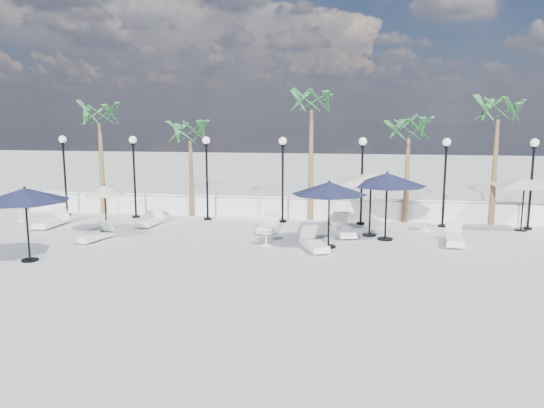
# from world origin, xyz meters

# --- Properties ---
(ground) EXTENTS (100.00, 100.00, 0.00)m
(ground) POSITION_xyz_m (0.00, 0.00, 0.00)
(ground) COLOR #AFB0AB
(ground) RESTS_ON ground
(balustrade) EXTENTS (26.00, 0.30, 1.01)m
(balustrade) POSITION_xyz_m (0.00, 7.50, 0.47)
(balustrade) COLOR silver
(balustrade) RESTS_ON ground
(lamppost_0) EXTENTS (0.36, 0.36, 3.84)m
(lamppost_0) POSITION_xyz_m (-10.50, 6.50, 2.49)
(lamppost_0) COLOR black
(lamppost_0) RESTS_ON ground
(lamppost_1) EXTENTS (0.36, 0.36, 3.84)m
(lamppost_1) POSITION_xyz_m (-7.00, 6.50, 2.49)
(lamppost_1) COLOR black
(lamppost_1) RESTS_ON ground
(lamppost_2) EXTENTS (0.36, 0.36, 3.84)m
(lamppost_2) POSITION_xyz_m (-3.50, 6.50, 2.49)
(lamppost_2) COLOR black
(lamppost_2) RESTS_ON ground
(lamppost_3) EXTENTS (0.36, 0.36, 3.84)m
(lamppost_3) POSITION_xyz_m (0.00, 6.50, 2.49)
(lamppost_3) COLOR black
(lamppost_3) RESTS_ON ground
(lamppost_4) EXTENTS (0.36, 0.36, 3.84)m
(lamppost_4) POSITION_xyz_m (3.50, 6.50, 2.49)
(lamppost_4) COLOR black
(lamppost_4) RESTS_ON ground
(lamppost_5) EXTENTS (0.36, 0.36, 3.84)m
(lamppost_5) POSITION_xyz_m (7.00, 6.50, 2.49)
(lamppost_5) COLOR black
(lamppost_5) RESTS_ON ground
(lamppost_6) EXTENTS (0.36, 0.36, 3.84)m
(lamppost_6) POSITION_xyz_m (10.50, 6.50, 2.49)
(lamppost_6) COLOR black
(lamppost_6) RESTS_ON ground
(palm_0) EXTENTS (2.60, 2.60, 5.50)m
(palm_0) POSITION_xyz_m (-9.00, 7.30, 4.53)
(palm_0) COLOR brown
(palm_0) RESTS_ON ground
(palm_1) EXTENTS (2.60, 2.60, 4.70)m
(palm_1) POSITION_xyz_m (-4.50, 7.30, 3.75)
(palm_1) COLOR brown
(palm_1) RESTS_ON ground
(palm_2) EXTENTS (2.60, 2.60, 6.10)m
(palm_2) POSITION_xyz_m (1.20, 7.30, 5.12)
(palm_2) COLOR brown
(palm_2) RESTS_ON ground
(palm_3) EXTENTS (2.60, 2.60, 4.90)m
(palm_3) POSITION_xyz_m (5.50, 7.30, 3.95)
(palm_3) COLOR brown
(palm_3) RESTS_ON ground
(palm_4) EXTENTS (2.60, 2.60, 5.70)m
(palm_4) POSITION_xyz_m (9.20, 7.30, 4.73)
(palm_4) COLOR brown
(palm_4) RESTS_ON ground
(lounger_0) EXTENTS (0.72, 1.72, 0.63)m
(lounger_0) POSITION_xyz_m (-5.58, 4.81, 0.21)
(lounger_0) COLOR white
(lounger_0) RESTS_ON ground
(lounger_1) EXTENTS (0.94, 1.75, 0.63)m
(lounger_1) POSITION_xyz_m (-6.64, 1.78, 0.21)
(lounger_1) COLOR white
(lounger_1) RESTS_ON ground
(lounger_2) EXTENTS (0.69, 1.98, 0.74)m
(lounger_2) POSITION_xyz_m (-9.74, 3.90, 0.25)
(lounger_2) COLOR white
(lounger_2) RESTS_ON ground
(lounger_3) EXTENTS (0.68, 2.00, 0.74)m
(lounger_3) POSITION_xyz_m (-0.31, 4.46, 0.25)
(lounger_3) COLOR white
(lounger_3) RESTS_ON ground
(lounger_4) EXTENTS (1.25, 1.98, 0.71)m
(lounger_4) POSITION_xyz_m (1.80, 1.65, 0.24)
(lounger_4) COLOR white
(lounger_4) RESTS_ON ground
(lounger_5) EXTENTS (1.11, 2.13, 0.76)m
(lounger_5) POSITION_xyz_m (2.79, 4.13, 0.26)
(lounger_5) COLOR white
(lounger_5) RESTS_ON ground
(lounger_6) EXTENTS (0.90, 2.07, 0.75)m
(lounger_6) POSITION_xyz_m (6.93, 3.27, 0.25)
(lounger_6) COLOR white
(lounger_6) RESTS_ON ground
(side_table_0) EXTENTS (0.46, 0.46, 0.45)m
(side_table_0) POSITION_xyz_m (-12.00, 5.05, 0.27)
(side_table_0) COLOR white
(side_table_0) RESTS_ON ground
(side_table_1) EXTENTS (0.51, 0.51, 0.50)m
(side_table_1) POSITION_xyz_m (-0.03, 2.06, 0.30)
(side_table_1) COLOR white
(side_table_1) RESTS_ON ground
(side_table_2) EXTENTS (0.55, 0.55, 0.53)m
(side_table_2) POSITION_xyz_m (6.17, 5.57, 0.32)
(side_table_2) COLOR white
(side_table_2) RESTS_ON ground
(parasol_navy_left) EXTENTS (2.84, 2.84, 2.51)m
(parasol_navy_left) POSITION_xyz_m (-7.45, -1.24, 2.21)
(parasol_navy_left) COLOR black
(parasol_navy_left) RESTS_ON ground
(parasol_navy_mid) EXTENTS (2.77, 2.77, 2.48)m
(parasol_navy_mid) POSITION_xyz_m (2.28, 2.13, 2.18)
(parasol_navy_mid) COLOR black
(parasol_navy_mid) RESTS_ON ground
(parasol_navy_right) EXTENTS (2.98, 2.98, 2.68)m
(parasol_navy_right) POSITION_xyz_m (4.40, 3.65, 2.35)
(parasol_navy_right) COLOR black
(parasol_navy_right) RESTS_ON ground
(parasol_cream_sq_a) EXTENTS (5.52, 5.52, 2.71)m
(parasol_cream_sq_a) POSITION_xyz_m (3.82, 4.29, 2.51)
(parasol_cream_sq_a) COLOR black
(parasol_cream_sq_a) RESTS_ON ground
(parasol_cream_sq_b) EXTENTS (4.76, 4.76, 2.38)m
(parasol_cream_sq_b) POSITION_xyz_m (10.14, 6.20, 2.20)
(parasol_cream_sq_b) COLOR black
(parasol_cream_sq_b) RESTS_ON ground
(parasol_cream_small) EXTENTS (1.64, 1.64, 2.01)m
(parasol_cream_small) POSITION_xyz_m (-6.95, 3.33, 1.72)
(parasol_cream_small) COLOR black
(parasol_cream_small) RESTS_ON ground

